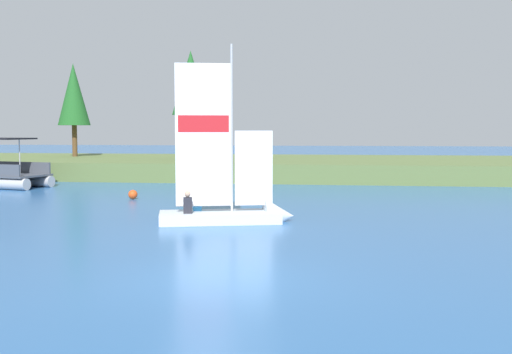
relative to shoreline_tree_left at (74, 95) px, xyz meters
name	(u,v)px	position (x,y,z in m)	size (l,w,h in m)	color
ground_plane	(217,278)	(16.24, -29.76, -5.52)	(200.00, 200.00, 0.00)	#2D609E
shore_bank	(298,167)	(16.24, -1.45, -4.97)	(80.00, 13.59, 1.11)	#5B703D
shoreline_tree_left	(74,95)	(0.00, 0.00, 0.00)	(2.28, 2.28, 6.66)	brown
shoreline_tree_midleft	(191,84)	(9.35, -3.07, 0.48)	(2.45, 2.45, 7.03)	brown
sailboat	(242,208)	(15.60, -22.16, -5.06)	(4.64, 2.36, 6.27)	silver
channel_buoy	(133,194)	(9.81, -16.14, -5.32)	(0.41, 0.41, 0.41)	#E54C19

